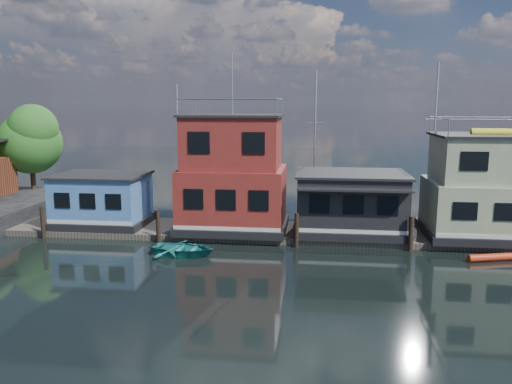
# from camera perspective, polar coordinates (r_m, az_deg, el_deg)

# --- Properties ---
(ground) EXTENTS (160.00, 160.00, 0.00)m
(ground) POSITION_cam_1_polar(r_m,az_deg,el_deg) (23.38, 13.74, -12.87)
(ground) COLOR black
(ground) RESTS_ON ground
(dock) EXTENTS (48.00, 5.00, 0.40)m
(dock) POSITION_cam_1_polar(r_m,az_deg,el_deg) (34.64, 11.47, -4.81)
(dock) COLOR #595147
(dock) RESTS_ON ground
(houseboat_blue) EXTENTS (6.40, 4.90, 3.66)m
(houseboat_blue) POSITION_cam_1_polar(r_m,az_deg,el_deg) (37.28, -17.17, -0.84)
(houseboat_blue) COLOR black
(houseboat_blue) RESTS_ON dock
(houseboat_red) EXTENTS (7.40, 5.90, 11.86)m
(houseboat_red) POSITION_cam_1_polar(r_m,az_deg,el_deg) (34.20, -2.64, 1.88)
(houseboat_red) COLOR black
(houseboat_red) RESTS_ON dock
(houseboat_dark) EXTENTS (7.40, 6.10, 4.06)m
(houseboat_dark) POSITION_cam_1_polar(r_m,az_deg,el_deg) (34.08, 10.77, -1.20)
(houseboat_dark) COLOR black
(houseboat_dark) RESTS_ON dock
(houseboat_green) EXTENTS (8.40, 5.90, 7.03)m
(houseboat_green) POSITION_cam_1_polar(r_m,az_deg,el_deg) (35.67, 25.40, 0.34)
(houseboat_green) COLOR black
(houseboat_green) RESTS_ON dock
(pilings) EXTENTS (42.28, 0.28, 2.20)m
(pilings) POSITION_cam_1_polar(r_m,az_deg,el_deg) (31.68, 11.31, -4.53)
(pilings) COLOR #2D2116
(pilings) RESTS_ON ground
(background_masts) EXTENTS (36.40, 0.16, 12.00)m
(background_masts) POSITION_cam_1_polar(r_m,az_deg,el_deg) (40.25, 17.87, 4.73)
(background_masts) COLOR silver
(background_masts) RESTS_ON ground
(dinghy_teal) EXTENTS (4.10, 3.12, 0.79)m
(dinghy_teal) POSITION_cam_1_polar(r_m,az_deg,el_deg) (30.42, -8.32, -6.43)
(dinghy_teal) COLOR teal
(dinghy_teal) RESTS_ON ground
(red_kayak) EXTENTS (2.96, 1.22, 0.43)m
(red_kayak) POSITION_cam_1_polar(r_m,az_deg,el_deg) (32.15, 25.39, -6.76)
(red_kayak) COLOR red
(red_kayak) RESTS_ON ground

